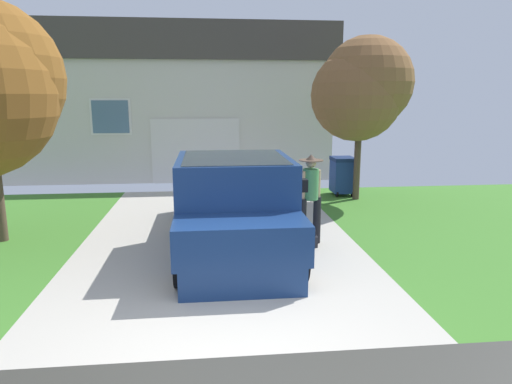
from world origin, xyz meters
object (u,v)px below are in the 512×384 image
Objects in this scene: house_with_garage at (175,101)px; person_with_hat at (310,194)px; handbag at (308,240)px; front_yard_tree at (363,88)px; wheeled_trash_bin at (342,175)px; pickup_truck at (234,207)px.

person_with_hat is at bearing -71.98° from house_with_garage.
house_with_garage is (-2.96, 9.48, 2.43)m from handbag.
person_with_hat is 9.91m from house_with_garage.
front_yard_tree reaches higher than handbag.
house_with_garage is at bearing 131.19° from front_yard_tree.
person_with_hat is 4.68m from wheeled_trash_bin.
front_yard_tree is (2.15, 3.64, 2.82)m from handbag.
pickup_truck is at bearing -80.43° from house_with_garage.
house_with_garage is 10.14× the size of wheeled_trash_bin.
wheeled_trash_bin is at bearing 103.83° from front_yard_tree.
pickup_truck is 9.75m from house_with_garage.
front_yard_tree is 2.51m from wheeled_trash_bin.
pickup_truck is 1.45m from person_with_hat.
front_yard_tree is (5.11, -5.84, 0.39)m from house_with_garage.
front_yard_tree is at bearing -134.32° from pickup_truck.
house_with_garage is 2.56× the size of front_yard_tree.
wheeled_trash_bin is (3.32, 4.43, -0.20)m from pickup_truck.
person_with_hat reaches higher than wheeled_trash_bin.
pickup_truck is at bearing -16.34° from person_with_hat.
house_with_garage reaches higher than handbag.
front_yard_tree reaches higher than wheeled_trash_bin.
wheeled_trash_bin is at bearing -126.95° from pickup_truck.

